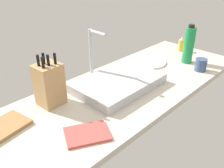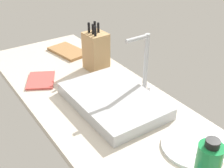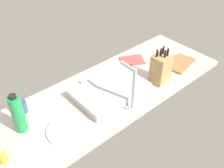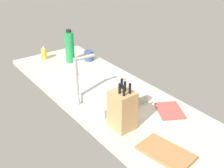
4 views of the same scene
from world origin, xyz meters
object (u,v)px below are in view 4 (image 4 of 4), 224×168
at_px(coffee_mug, 89,56).
at_px(soap_bottle, 44,53).
at_px(dish_towel, 170,111).
at_px(faucet, 78,78).
at_px(sink_basin, 104,90).
at_px(cutting_board, 166,153).
at_px(water_bottle, 70,47).
at_px(dinner_plate, 61,75).
at_px(knife_block, 122,110).

bearing_deg(coffee_mug, soap_bottle, 49.69).
relative_size(soap_bottle, dish_towel, 0.63).
bearing_deg(faucet, sink_basin, -84.94).
bearing_deg(cutting_board, water_bottle, -8.79).
bearing_deg(coffee_mug, dinner_plate, 111.82).
distance_m(sink_basin, dish_towel, 0.46).
xyz_separation_m(sink_basin, coffee_mug, (0.57, -0.24, 0.01)).
xyz_separation_m(sink_basin, soap_bottle, (0.82, 0.05, 0.02)).
xyz_separation_m(sink_basin, water_bottle, (0.63, -0.10, 0.10)).
relative_size(water_bottle, coffee_mug, 3.32).
bearing_deg(dinner_plate, water_bottle, -44.22).
bearing_deg(soap_bottle, cutting_board, 178.10).
bearing_deg(faucet, water_bottle, -24.66).
distance_m(knife_block, dish_towel, 0.36).
xyz_separation_m(sink_basin, dinner_plate, (0.43, 0.10, -0.02)).
bearing_deg(sink_basin, soap_bottle, 3.77).
height_order(knife_block, coffee_mug, knife_block).
xyz_separation_m(faucet, dinner_plate, (0.45, -0.10, -0.18)).
bearing_deg(knife_block, soap_bottle, -6.55).
height_order(faucet, water_bottle, faucet).
height_order(faucet, dish_towel, faucet).
bearing_deg(soap_bottle, sink_basin, -176.23).
distance_m(sink_basin, water_bottle, 0.65).
distance_m(water_bottle, dinner_plate, 0.31).
height_order(faucet, cutting_board, faucet).
distance_m(faucet, soap_bottle, 0.86).
xyz_separation_m(dish_towel, coffee_mug, (0.99, -0.04, 0.04)).
xyz_separation_m(cutting_board, dinner_plate, (1.11, -0.01, -0.00)).
bearing_deg(water_bottle, dish_towel, -174.64).
height_order(water_bottle, dish_towel, water_bottle).
relative_size(knife_block, cutting_board, 1.04).
bearing_deg(dish_towel, sink_basin, 25.34).
bearing_deg(water_bottle, cutting_board, 171.21).
bearing_deg(soap_bottle, dinner_plate, 173.50).
relative_size(knife_block, water_bottle, 1.01).
height_order(sink_basin, dinner_plate, sink_basin).
bearing_deg(soap_bottle, water_bottle, -139.88).
xyz_separation_m(cutting_board, coffee_mug, (1.25, -0.34, 0.03)).
height_order(sink_basin, soap_bottle, soap_bottle).
distance_m(faucet, coffee_mug, 0.74).
relative_size(water_bottle, dinner_plate, 1.07).
height_order(cutting_board, coffee_mug, coffee_mug).
bearing_deg(coffee_mug, water_bottle, 64.39).
height_order(water_bottle, coffee_mug, water_bottle).
relative_size(knife_block, soap_bottle, 2.32).
height_order(knife_block, dinner_plate, knife_block).
bearing_deg(coffee_mug, dish_towel, 177.54).
height_order(water_bottle, dinner_plate, water_bottle).
bearing_deg(dinner_plate, soap_bottle, -6.50).
xyz_separation_m(soap_bottle, dinner_plate, (-0.39, 0.04, -0.05)).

